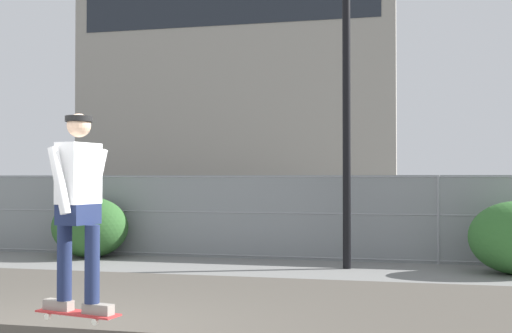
% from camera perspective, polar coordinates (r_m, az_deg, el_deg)
% --- Properties ---
extents(gravel_berm, '(15.95, 3.58, 0.29)m').
position_cam_1_polar(gravel_berm, '(8.40, -10.68, -12.32)').
color(gravel_berm, '#4C473F').
rests_on(gravel_berm, ground_plane).
extents(skateboard, '(0.82, 0.36, 0.07)m').
position_cam_1_polar(skateboard, '(5.92, -15.76, -12.63)').
color(skateboard, '#B22D2D').
extents(skater, '(0.73, 0.61, 1.75)m').
position_cam_1_polar(skater, '(5.80, -15.71, -2.83)').
color(skater, gray).
rests_on(skater, skateboard).
extents(chain_fence, '(24.46, 0.06, 1.85)m').
position_cam_1_polar(chain_fence, '(14.10, -0.67, -4.53)').
color(chain_fence, gray).
rests_on(chain_fence, ground_plane).
extents(street_lamp, '(0.44, 0.44, 7.25)m').
position_cam_1_polar(street_lamp, '(12.92, 8.14, 10.94)').
color(street_lamp, black).
rests_on(street_lamp, ground_plane).
extents(parked_car_near, '(4.50, 2.14, 1.66)m').
position_cam_1_polar(parked_car_near, '(18.82, -8.66, -3.92)').
color(parked_car_near, '#474C54').
rests_on(parked_car_near, ground_plane).
extents(library_building, '(22.12, 10.47, 21.36)m').
position_cam_1_polar(library_building, '(47.95, -1.02, 9.66)').
color(library_building, gray).
rests_on(library_building, ground_plane).
extents(shrub_center, '(1.76, 1.44, 1.36)m').
position_cam_1_polar(shrub_center, '(14.80, -14.74, -5.31)').
color(shrub_center, '#2D5B28').
rests_on(shrub_center, ground_plane).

